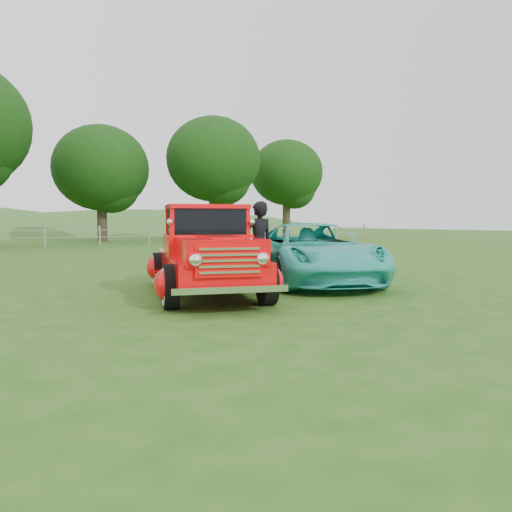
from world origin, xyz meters
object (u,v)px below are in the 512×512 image
tree_far_east (287,173)px  tree_near_east (101,168)px  tree_mid_east (213,160)px  teal_sedan (312,253)px  man (259,244)px  red_pickup (206,255)px

tree_far_east → tree_near_east: bearing=-176.6°
tree_near_east → tree_mid_east: (8.00, -2.00, 0.93)m
tree_far_east → teal_sedan: (-19.24, -28.18, -5.15)m
tree_near_east → man: (-3.74, -27.16, -4.30)m
teal_sedan → red_pickup: bearing=-151.1°
tree_mid_east → red_pickup: size_ratio=1.79×
tree_near_east → red_pickup: size_ratio=1.58×
tree_near_east → man: bearing=-97.8°
tree_far_east → tree_mid_east: bearing=-161.6°
red_pickup → tree_near_east: bearing=96.5°
tree_near_east → tree_far_east: size_ratio=0.94×
tree_mid_east → tree_far_east: 9.49m
tree_near_east → red_pickup: (-5.23, -27.56, -4.45)m
red_pickup → man: (1.49, 0.41, 0.16)m
tree_near_east → tree_far_east: 17.04m
teal_sedan → man: bearing=-159.2°
tree_mid_east → tree_far_east: size_ratio=1.07×
red_pickup → teal_sedan: red_pickup is taller
tree_near_east → tree_mid_east: tree_mid_east is taller
man → red_pickup: bearing=16.3°
red_pickup → tree_far_east: bearing=69.4°
man → tree_mid_east: bearing=-114.0°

